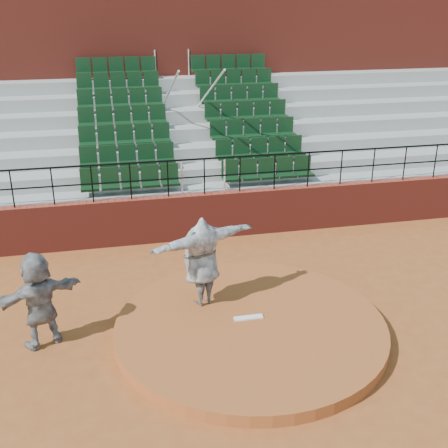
% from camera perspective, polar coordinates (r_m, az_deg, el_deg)
% --- Properties ---
extents(ground, '(90.00, 90.00, 0.00)m').
position_cam_1_polar(ground, '(11.70, 2.68, -10.95)').
color(ground, '#974D22').
rests_on(ground, ground).
extents(pitchers_mound, '(5.50, 5.50, 0.25)m').
position_cam_1_polar(pitchers_mound, '(11.63, 2.69, -10.44)').
color(pitchers_mound, '#A25024').
rests_on(pitchers_mound, ground).
extents(pitching_rubber, '(0.60, 0.15, 0.03)m').
position_cam_1_polar(pitching_rubber, '(11.68, 2.51, -9.48)').
color(pitching_rubber, white).
rests_on(pitching_rubber, pitchers_mound).
extents(boundary_wall, '(24.00, 0.30, 1.30)m').
position_cam_1_polar(boundary_wall, '(15.76, -1.95, 0.86)').
color(boundary_wall, maroon).
rests_on(boundary_wall, ground).
extents(wall_railing, '(24.04, 0.05, 1.03)m').
position_cam_1_polar(wall_railing, '(15.30, -2.02, 5.67)').
color(wall_railing, black).
rests_on(wall_railing, boundary_wall).
extents(seating_deck, '(24.00, 5.97, 4.63)m').
position_cam_1_polar(seating_deck, '(18.93, -4.03, 7.02)').
color(seating_deck, '#969691').
rests_on(seating_deck, ground).
extents(press_box_facade, '(24.00, 3.00, 7.10)m').
position_cam_1_polar(press_box_facade, '(22.36, -5.75, 14.87)').
color(press_box_facade, maroon).
rests_on(press_box_facade, ground).
extents(pitcher, '(2.51, 1.51, 1.98)m').
position_cam_1_polar(pitcher, '(11.77, -2.29, -3.78)').
color(pitcher, black).
rests_on(pitcher, pitchers_mound).
extents(fielder, '(1.90, 1.26, 1.96)m').
position_cam_1_polar(fielder, '(11.43, -18.29, -7.32)').
color(fielder, black).
rests_on(fielder, ground).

